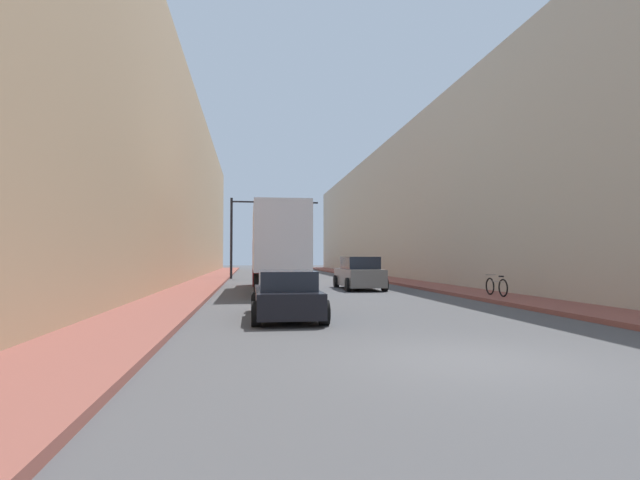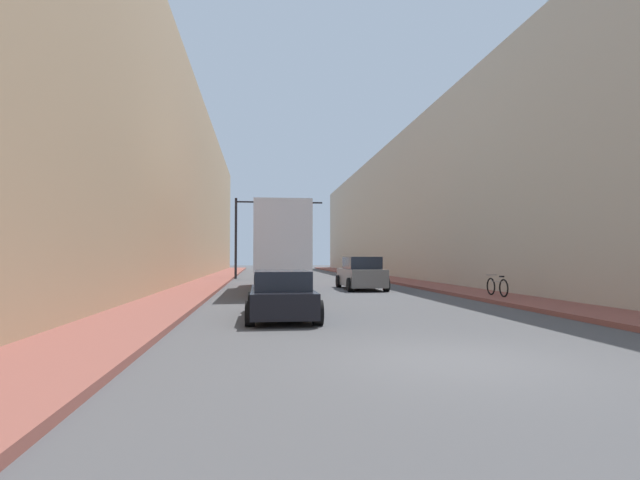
{
  "view_description": "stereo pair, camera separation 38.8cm",
  "coord_description": "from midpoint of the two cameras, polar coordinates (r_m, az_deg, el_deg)",
  "views": [
    {
      "loc": [
        -3.65,
        -7.99,
        1.73
      ],
      "look_at": [
        -0.7,
        13.15,
        2.47
      ],
      "focal_mm": 28.0,
      "sensor_mm": 36.0,
      "label": 1
    },
    {
      "loc": [
        -3.27,
        -8.04,
        1.73
      ],
      "look_at": [
        -0.7,
        13.15,
        2.47
      ],
      "focal_mm": 28.0,
      "sensor_mm": 36.0,
      "label": 2
    }
  ],
  "objects": [
    {
      "name": "building_left",
      "position": [
        39.1,
        -18.82,
        6.13
      ],
      "size": [
        6.0,
        80.0,
        14.37
      ],
      "color": "tan",
      "rests_on": "ground"
    },
    {
      "name": "semi_truck",
      "position": [
        25.97,
        -5.44,
        -0.71
      ],
      "size": [
        2.4,
        11.85,
        4.15
      ],
      "color": "silver",
      "rests_on": "ground"
    },
    {
      "name": "suv_car",
      "position": [
        27.08,
        4.07,
        -3.89
      ],
      "size": [
        2.13,
        4.86,
        1.76
      ],
      "color": "slate",
      "rests_on": "ground"
    },
    {
      "name": "sedan_car",
      "position": [
        14.31,
        -4.69,
        -6.32
      ],
      "size": [
        1.96,
        4.53,
        1.35
      ],
      "color": "black",
      "rests_on": "ground"
    },
    {
      "name": "sidewalk_left",
      "position": [
        38.18,
        -12.66,
        -4.43
      ],
      "size": [
        2.48,
        80.0,
        0.15
      ],
      "color": "brown",
      "rests_on": "ground"
    },
    {
      "name": "sidewalk_right",
      "position": [
        39.35,
        6.83,
        -4.39
      ],
      "size": [
        2.48,
        80.0,
        0.15
      ],
      "color": "brown",
      "rests_on": "ground"
    },
    {
      "name": "building_right",
      "position": [
        40.81,
        12.58,
        3.83
      ],
      "size": [
        6.0,
        80.0,
        11.68
      ],
      "color": "#BCB29E",
      "rests_on": "ground"
    },
    {
      "name": "traffic_signal_gantry",
      "position": [
        40.86,
        -7.98,
        1.99
      ],
      "size": [
        7.15,
        0.35,
        6.54
      ],
      "color": "black",
      "rests_on": "ground"
    },
    {
      "name": "ground_plane",
      "position": [
        8.9,
        15.5,
        -13.13
      ],
      "size": [
        200.0,
        200.0,
        0.0
      ],
      "primitive_type": "plane",
      "color": "#4C4C4F"
    },
    {
      "name": "parked_bicycle",
      "position": [
        21.71,
        19.03,
        -5.05
      ],
      "size": [
        0.44,
        1.82,
        0.86
      ],
      "color": "black",
      "rests_on": "sidewalk_right"
    }
  ]
}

